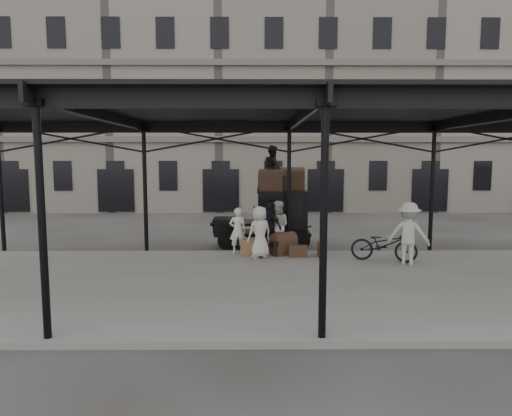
{
  "coord_description": "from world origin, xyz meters",
  "views": [
    {
      "loc": [
        -1.27,
        -13.82,
        3.42
      ],
      "look_at": [
        -1.15,
        1.6,
        1.7
      ],
      "focal_mm": 32.0,
      "sensor_mm": 36.0,
      "label": 1
    }
  ],
  "objects_px": {
    "porter_left": "(238,231)",
    "steamer_trunk_platform": "(284,245)",
    "bicycle": "(384,245)",
    "porter_official": "(270,227)",
    "steamer_trunk_roof_near": "(272,182)",
    "taxi": "(273,216)"
  },
  "relations": [
    {
      "from": "bicycle",
      "to": "steamer_trunk_roof_near",
      "type": "distance_m",
      "value": 4.79
    },
    {
      "from": "taxi",
      "to": "bicycle",
      "type": "xyz_separation_m",
      "value": [
        3.34,
        -3.05,
        -0.52
      ]
    },
    {
      "from": "porter_left",
      "to": "steamer_trunk_platform",
      "type": "xyz_separation_m",
      "value": [
        1.55,
        -0.12,
        -0.48
      ]
    },
    {
      "from": "bicycle",
      "to": "steamer_trunk_platform",
      "type": "height_order",
      "value": "bicycle"
    },
    {
      "from": "porter_left",
      "to": "bicycle",
      "type": "bearing_deg",
      "value": 160.84
    },
    {
      "from": "porter_official",
      "to": "bicycle",
      "type": "height_order",
      "value": "porter_official"
    },
    {
      "from": "porter_official",
      "to": "steamer_trunk_platform",
      "type": "height_order",
      "value": "porter_official"
    },
    {
      "from": "taxi",
      "to": "porter_left",
      "type": "relative_size",
      "value": 2.31
    },
    {
      "from": "porter_official",
      "to": "steamer_trunk_roof_near",
      "type": "height_order",
      "value": "steamer_trunk_roof_near"
    },
    {
      "from": "porter_official",
      "to": "porter_left",
      "type": "bearing_deg",
      "value": 54.9
    },
    {
      "from": "steamer_trunk_roof_near",
      "to": "steamer_trunk_platform",
      "type": "bearing_deg",
      "value": -64.03
    },
    {
      "from": "porter_left",
      "to": "steamer_trunk_roof_near",
      "type": "xyz_separation_m",
      "value": [
        1.22,
        1.6,
        1.58
      ]
    },
    {
      "from": "taxi",
      "to": "steamer_trunk_platform",
      "type": "bearing_deg",
      "value": -82.62
    },
    {
      "from": "taxi",
      "to": "porter_official",
      "type": "xyz_separation_m",
      "value": [
        -0.19,
        -1.7,
        -0.17
      ]
    },
    {
      "from": "porter_left",
      "to": "porter_official",
      "type": "xyz_separation_m",
      "value": [
        1.11,
        0.15,
        0.09
      ]
    },
    {
      "from": "bicycle",
      "to": "porter_official",
      "type": "bearing_deg",
      "value": 86.49
    },
    {
      "from": "taxi",
      "to": "steamer_trunk_platform",
      "type": "xyz_separation_m",
      "value": [
        0.25,
        -1.96,
        -0.74
      ]
    },
    {
      "from": "steamer_trunk_roof_near",
      "to": "taxi",
      "type": "bearing_deg",
      "value": 86.86
    },
    {
      "from": "bicycle",
      "to": "steamer_trunk_platform",
      "type": "relative_size",
      "value": 2.41
    },
    {
      "from": "taxi",
      "to": "steamer_trunk_roof_near",
      "type": "bearing_deg",
      "value": -108.07
    },
    {
      "from": "taxi",
      "to": "bicycle",
      "type": "distance_m",
      "value": 4.55
    },
    {
      "from": "porter_left",
      "to": "steamer_trunk_platform",
      "type": "height_order",
      "value": "porter_left"
    }
  ]
}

